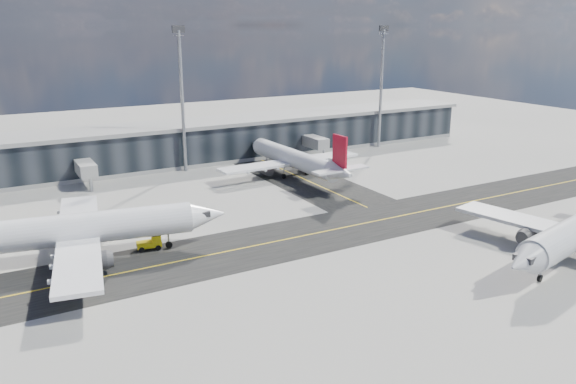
% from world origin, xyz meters
% --- Properties ---
extents(ground, '(300.00, 300.00, 0.00)m').
position_xyz_m(ground, '(0.00, 0.00, 0.00)').
color(ground, gray).
rests_on(ground, ground).
extents(taxiway_lanes, '(180.00, 63.00, 0.03)m').
position_xyz_m(taxiway_lanes, '(3.91, 10.74, 0.01)').
color(taxiway_lanes, black).
rests_on(taxiway_lanes, ground).
extents(terminal_concourse, '(152.00, 19.80, 8.80)m').
position_xyz_m(terminal_concourse, '(0.04, 54.93, 4.09)').
color(terminal_concourse, black).
rests_on(terminal_concourse, ground).
extents(floodlight_masts, '(102.50, 0.70, 28.90)m').
position_xyz_m(floodlight_masts, '(0.00, 48.00, 15.61)').
color(floodlight_masts, gray).
rests_on(floodlight_masts, ground).
extents(airliner_af, '(41.02, 35.15, 12.17)m').
position_xyz_m(airliner_af, '(-28.75, 11.25, 4.02)').
color(airliner_af, white).
rests_on(airliner_af, ground).
extents(airliner_redtail, '(30.70, 36.05, 10.69)m').
position_xyz_m(airliner_redtail, '(17.42, 33.18, 3.53)').
color(airliner_redtail, white).
rests_on(airliner_redtail, ground).
extents(baggage_tug, '(3.43, 2.08, 2.02)m').
position_xyz_m(baggage_tug, '(-18.24, 9.66, 1.01)').
color(baggage_tug, yellow).
rests_on(baggage_tug, ground).
extents(service_van, '(4.34, 5.59, 1.41)m').
position_xyz_m(service_van, '(25.27, 32.28, 0.71)').
color(service_van, white).
rests_on(service_van, ground).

